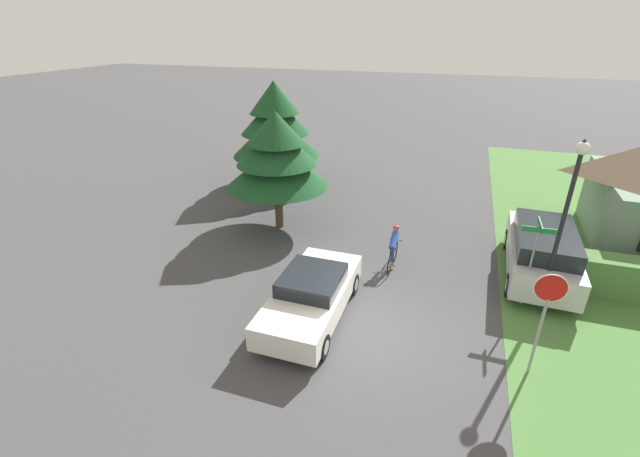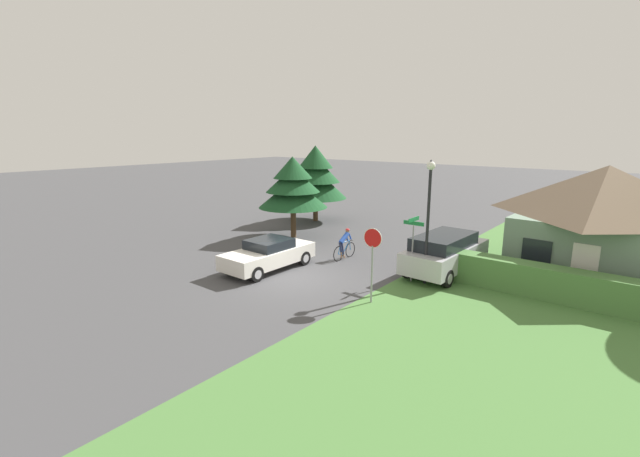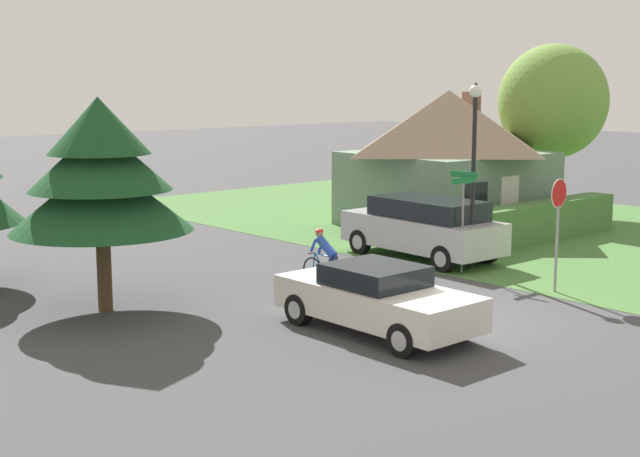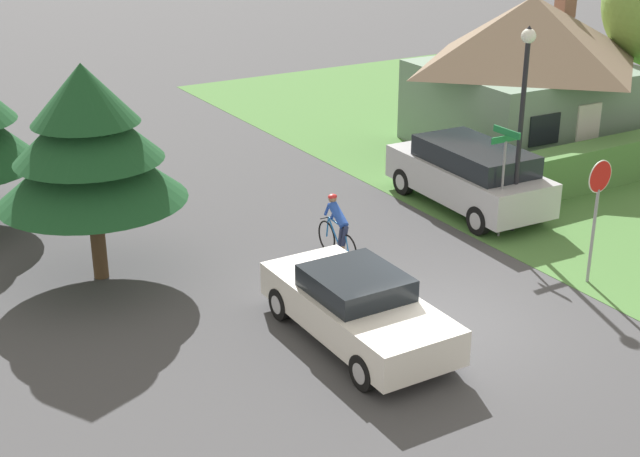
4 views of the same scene
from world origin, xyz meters
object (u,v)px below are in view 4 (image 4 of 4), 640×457
object	(u,v)px
sedan_left_lane	(357,307)
conifer_tall_near	(88,143)
street_lamp	(523,98)
parked_suv_right	(469,174)
street_name_sign	(504,163)
cyclist	(338,229)
stop_sign	(598,197)
cottage_house	(528,70)

from	to	relation	value
sedan_left_lane	conifer_tall_near	bearing A→B (deg)	32.20
sedan_left_lane	street_lamp	world-z (taller)	street_lamp
parked_suv_right	street_name_sign	bearing A→B (deg)	164.64
cyclist	conifer_tall_near	world-z (taller)	conifer_tall_near
parked_suv_right	street_lamp	size ratio (longest dim) A/B	0.98
parked_suv_right	street_name_sign	distance (m)	2.25
stop_sign	street_name_sign	xyz separation A→B (m)	(0.08, 3.00, -0.08)
parked_suv_right	conifer_tall_near	size ratio (longest dim) A/B	1.05
street_lamp	street_name_sign	size ratio (longest dim) A/B	1.86
parked_suv_right	stop_sign	size ratio (longest dim) A/B	1.79
conifer_tall_near	parked_suv_right	bearing A→B (deg)	-4.79
sedan_left_lane	street_lamp	xyz separation A→B (m)	(6.41, 2.68, 2.68)
parked_suv_right	street_lamp	world-z (taller)	street_lamp
street_lamp	conifer_tall_near	xyz separation A→B (m)	(-9.72, 2.63, -0.29)
cyclist	street_name_sign	xyz separation A→B (m)	(4.11, -0.93, 1.17)
cottage_house	conifer_tall_near	world-z (taller)	cottage_house
sedan_left_lane	street_name_sign	bearing A→B (deg)	-66.11
street_lamp	street_name_sign	world-z (taller)	street_lamp
cyclist	conifer_tall_near	distance (m)	5.87
parked_suv_right	stop_sign	distance (m)	5.09
street_name_sign	cottage_house	bearing A→B (deg)	43.14
sedan_left_lane	cyclist	world-z (taller)	cyclist
stop_sign	street_lamp	size ratio (longest dim) A/B	0.55
cottage_house	stop_sign	xyz separation A→B (m)	(-5.99, -8.53, -0.52)
stop_sign	conifer_tall_near	distance (m)	10.81
stop_sign	street_name_sign	size ratio (longest dim) A/B	1.02
cottage_house	conifer_tall_near	xyz separation A→B (m)	(-15.07, -2.78, 0.59)
parked_suv_right	street_name_sign	xyz separation A→B (m)	(-0.62, -1.94, 0.95)
sedan_left_lane	stop_sign	size ratio (longest dim) A/B	1.60
parked_suv_right	stop_sign	bearing A→B (deg)	174.28
street_lamp	conifer_tall_near	bearing A→B (deg)	164.83
cyclist	parked_suv_right	xyz separation A→B (m)	(4.73, 1.01, 0.22)
cyclist	street_name_sign	size ratio (longest dim) A/B	0.64
street_lamp	cottage_house	bearing A→B (deg)	45.32
street_name_sign	cyclist	bearing A→B (deg)	167.29
cyclist	stop_sign	xyz separation A→B (m)	(4.03, -3.92, 1.25)
cottage_house	street_name_sign	world-z (taller)	cottage_house
cyclist	street_name_sign	bearing A→B (deg)	-101.25
sedan_left_lane	parked_suv_right	distance (m)	7.89
cottage_house	sedan_left_lane	bearing A→B (deg)	-143.32
parked_suv_right	street_name_sign	size ratio (longest dim) A/B	1.83
street_lamp	street_name_sign	bearing A→B (deg)	-167.49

